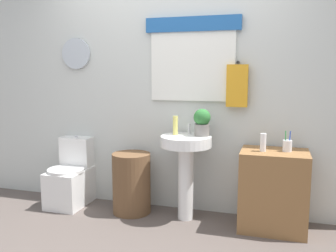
{
  "coord_description": "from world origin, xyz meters",
  "views": [
    {
      "loc": [
        1.05,
        -2.43,
        1.42
      ],
      "look_at": [
        0.08,
        0.8,
        0.92
      ],
      "focal_mm": 38.71,
      "sensor_mm": 36.0,
      "label": 1
    }
  ],
  "objects": [
    {
      "name": "back_wall",
      "position": [
        0.0,
        1.15,
        1.31
      ],
      "size": [
        4.4,
        0.18,
        2.6
      ],
      "color": "silver",
      "rests_on": "ground_plane"
    },
    {
      "name": "lotion_bottle",
      "position": [
        0.95,
        0.81,
        0.81
      ],
      "size": [
        0.05,
        0.05,
        0.16
      ],
      "primitive_type": "cylinder",
      "color": "white",
      "rests_on": "wooden_cabinet"
    },
    {
      "name": "wooden_cabinet",
      "position": [
        1.06,
        0.85,
        0.36
      ],
      "size": [
        0.59,
        0.44,
        0.73
      ],
      "primitive_type": "cube",
      "color": "olive",
      "rests_on": "ground_plane"
    },
    {
      "name": "faucet",
      "position": [
        0.24,
        0.97,
        0.87
      ],
      "size": [
        0.03,
        0.03,
        0.1
      ],
      "primitive_type": "cylinder",
      "color": "silver",
      "rests_on": "pedestal_sink"
    },
    {
      "name": "pedestal_sink",
      "position": [
        0.24,
        0.85,
        0.6
      ],
      "size": [
        0.48,
        0.48,
        0.82
      ],
      "color": "white",
      "rests_on": "ground_plane"
    },
    {
      "name": "laundry_hamper",
      "position": [
        -0.32,
        0.85,
        0.31
      ],
      "size": [
        0.39,
        0.39,
        0.61
      ],
      "primitive_type": "cylinder",
      "color": "brown",
      "rests_on": "ground_plane"
    },
    {
      "name": "soap_bottle",
      "position": [
        0.12,
        0.9,
        0.91
      ],
      "size": [
        0.05,
        0.05,
        0.18
      ],
      "primitive_type": "cylinder",
      "color": "#DBD166",
      "rests_on": "pedestal_sink"
    },
    {
      "name": "potted_plant",
      "position": [
        0.38,
        0.91,
        0.95
      ],
      "size": [
        0.16,
        0.16,
        0.26
      ],
      "color": "slate",
      "rests_on": "pedestal_sink"
    },
    {
      "name": "toilet",
      "position": [
        -1.04,
        0.88,
        0.28
      ],
      "size": [
        0.38,
        0.51,
        0.73
      ],
      "color": "white",
      "rests_on": "ground_plane"
    },
    {
      "name": "toothbrush_cup",
      "position": [
        1.16,
        0.87,
        0.78
      ],
      "size": [
        0.08,
        0.08,
        0.19
      ],
      "color": "silver",
      "rests_on": "wooden_cabinet"
    }
  ]
}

